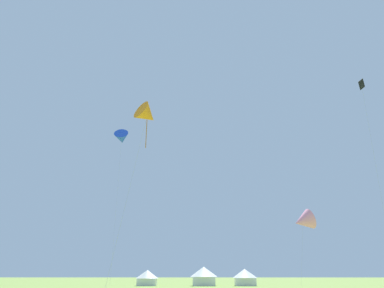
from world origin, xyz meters
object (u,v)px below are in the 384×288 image
object	(u,v)px
kite_pink_delta	(303,221)
kite_black_diamond	(363,92)
kite_blue_delta	(122,138)
festival_tent_center	(204,275)
festival_tent_right	(245,276)
festival_tent_left	(147,277)
kite_orange_delta	(147,115)

from	to	relation	value
kite_pink_delta	kite_black_diamond	bearing A→B (deg)	-68.63
kite_blue_delta	festival_tent_center	distance (m)	28.93
kite_blue_delta	festival_tent_center	world-z (taller)	kite_blue_delta
kite_black_diamond	festival_tent_right	world-z (taller)	kite_black_diamond
festival_tent_center	festival_tent_left	bearing A→B (deg)	180.00
kite_black_diamond	festival_tent_right	bearing A→B (deg)	119.74
kite_blue_delta	festival_tent_left	world-z (taller)	kite_blue_delta
kite_orange_delta	kite_black_diamond	size ratio (longest dim) A/B	0.67
kite_blue_delta	festival_tent_center	bearing A→B (deg)	4.45
kite_black_diamond	festival_tent_left	size ratio (longest dim) A/B	6.67
festival_tent_center	festival_tent_right	distance (m)	6.88
kite_pink_delta	kite_black_diamond	size ratio (longest dim) A/B	0.44
kite_orange_delta	kite_blue_delta	xyz separation A→B (m)	(-9.82, 31.68, 10.41)
kite_black_diamond	festival_tent_right	size ratio (longest dim) A/B	6.21
kite_orange_delta	festival_tent_right	distance (m)	37.94
kite_pink_delta	kite_blue_delta	xyz separation A→B (m)	(-30.16, 8.30, 16.88)
kite_black_diamond	festival_tent_center	xyz separation A→B (m)	(-20.08, 23.10, -21.79)
kite_orange_delta	festival_tent_left	distance (m)	36.09
kite_black_diamond	festival_tent_right	xyz separation A→B (m)	(-13.20, 23.10, -21.98)
kite_orange_delta	festival_tent_center	distance (m)	36.19
kite_orange_delta	festival_tent_center	xyz separation A→B (m)	(5.58, 32.88, -14.05)
festival_tent_right	kite_black_diamond	bearing A→B (deg)	-60.26
kite_pink_delta	festival_tent_right	size ratio (longest dim) A/B	2.71
festival_tent_left	festival_tent_center	world-z (taller)	festival_tent_center
kite_blue_delta	festival_tent_right	size ratio (longest dim) A/B	6.83
kite_pink_delta	festival_tent_left	bearing A→B (deg)	158.65
festival_tent_left	festival_tent_right	bearing A→B (deg)	0.00
kite_pink_delta	festival_tent_center	xyz separation A→B (m)	(-14.76, 9.49, -7.58)
festival_tent_center	festival_tent_right	world-z (taller)	festival_tent_center
festival_tent_left	festival_tent_center	xyz separation A→B (m)	(9.53, -0.00, 0.29)
kite_orange_delta	festival_tent_left	size ratio (longest dim) A/B	4.45
festival_tent_left	kite_black_diamond	bearing A→B (deg)	-37.96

